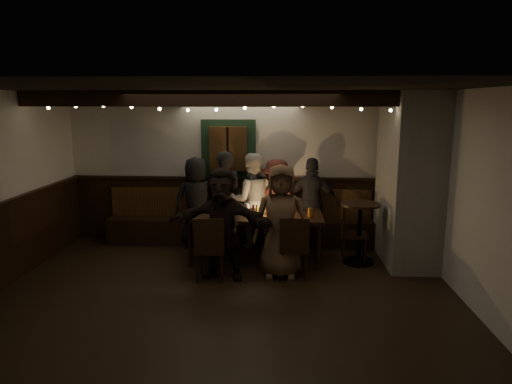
# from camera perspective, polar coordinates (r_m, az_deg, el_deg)

# --- Properties ---
(room) EXTENTS (6.02, 5.01, 2.62)m
(room) POSITION_cam_1_polar(r_m,az_deg,el_deg) (7.00, 6.02, -0.15)
(room) COLOR black
(room) RESTS_ON ground
(dining_table) EXTENTS (2.07, 0.89, 0.90)m
(dining_table) POSITION_cam_1_polar(r_m,az_deg,el_deg) (7.07, -0.10, -3.30)
(dining_table) COLOR black
(dining_table) RESTS_ON ground
(chair_near_left) EXTENTS (0.43, 0.43, 0.92)m
(chair_near_left) POSITION_cam_1_polar(r_m,az_deg,el_deg) (6.31, -5.79, -6.64)
(chair_near_left) COLOR black
(chair_near_left) RESTS_ON ground
(chair_near_right) EXTENTS (0.41, 0.41, 0.90)m
(chair_near_right) POSITION_cam_1_polar(r_m,az_deg,el_deg) (6.38, 4.79, -6.53)
(chair_near_right) COLOR black
(chair_near_right) RESTS_ON ground
(chair_end) EXTENTS (0.44, 0.44, 0.89)m
(chair_end) POSITION_cam_1_polar(r_m,az_deg,el_deg) (7.27, 11.52, -4.55)
(chair_end) COLOR black
(chair_end) RESTS_ON ground
(high_top) EXTENTS (0.59, 0.59, 0.94)m
(high_top) POSITION_cam_1_polar(r_m,az_deg,el_deg) (7.15, 12.83, -4.08)
(high_top) COLOR black
(high_top) RESTS_ON ground
(person_a) EXTENTS (0.87, 0.72, 1.54)m
(person_a) POSITION_cam_1_polar(r_m,az_deg,el_deg) (7.86, -7.44, -1.20)
(person_a) COLOR black
(person_a) RESTS_ON ground
(person_b) EXTENTS (0.62, 0.43, 1.65)m
(person_b) POSITION_cam_1_polar(r_m,az_deg,el_deg) (7.73, -3.87, -0.92)
(person_b) COLOR black
(person_b) RESTS_ON ground
(person_c) EXTENTS (0.88, 0.74, 1.61)m
(person_c) POSITION_cam_1_polar(r_m,az_deg,el_deg) (7.72, -0.56, -1.07)
(person_c) COLOR silver
(person_c) RESTS_ON ground
(person_d) EXTENTS (0.97, 0.57, 1.50)m
(person_d) POSITION_cam_1_polar(r_m,az_deg,el_deg) (7.79, 2.62, -1.39)
(person_d) COLOR #4B201C
(person_d) RESTS_ON ground
(person_e) EXTENTS (0.94, 0.50, 1.53)m
(person_e) POSITION_cam_1_polar(r_m,az_deg,el_deg) (7.79, 7.04, -1.33)
(person_e) COLOR #26252B
(person_e) RESTS_ON ground
(person_f) EXTENTS (1.51, 0.67, 1.57)m
(person_f) POSITION_cam_1_polar(r_m,az_deg,el_deg) (6.36, -4.20, -3.93)
(person_f) COLOR black
(person_f) RESTS_ON ground
(person_g) EXTENTS (0.79, 0.51, 1.61)m
(person_g) POSITION_cam_1_polar(r_m,az_deg,el_deg) (6.40, 3.12, -3.68)
(person_g) COLOR brown
(person_g) RESTS_ON ground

